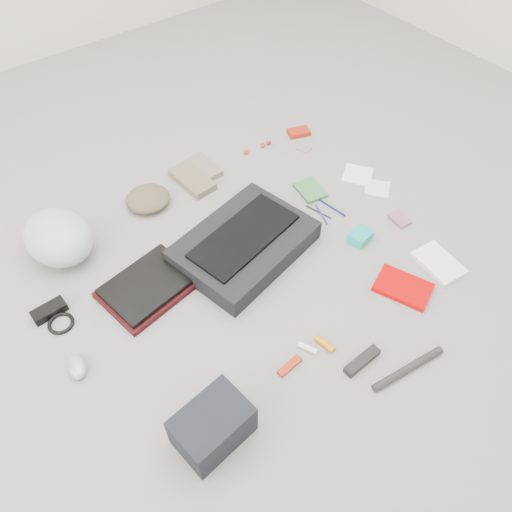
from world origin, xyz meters
TOP-DOWN VIEW (x-y plane):
  - ground_plane at (0.00, 0.00)m, footprint 4.00×4.00m
  - messenger_bag at (0.00, 0.08)m, footprint 0.57×0.46m
  - bag_flap at (0.00, 0.08)m, footprint 0.46×0.28m
  - laptop_sleeve at (-0.38, 0.14)m, footprint 0.37×0.30m
  - laptop at (-0.38, 0.14)m, footprint 0.34×0.27m
  - bike_helmet at (-0.56, 0.50)m, footprint 0.29×0.34m
  - beanie at (-0.16, 0.54)m, footprint 0.24×0.23m
  - mitten_left at (0.06, 0.55)m, footprint 0.12×0.23m
  - mitten_right at (0.15, 0.59)m, footprint 0.09×0.18m
  - power_brick at (-0.72, 0.27)m, footprint 0.12×0.06m
  - cable_coil at (-0.70, 0.20)m, footprint 0.11×0.11m
  - mouse at (-0.73, 0.00)m, footprint 0.08×0.11m
  - camera_bag at (-0.50, -0.45)m, footprint 0.23×0.17m
  - multitool at (-0.18, -0.41)m, footprint 0.10×0.03m
  - toiletry_tube_white at (-0.09, -0.40)m, footprint 0.05×0.07m
  - toiletry_tube_orange at (-0.03, -0.42)m, footprint 0.03×0.08m
  - u_lock at (0.02, -0.54)m, footprint 0.14×0.04m
  - bike_pump at (0.12, -0.66)m, footprint 0.28×0.06m
  - book_red at (0.36, -0.42)m, footprint 0.20×0.23m
  - book_white at (0.55, -0.43)m, footprint 0.14×0.20m
  - notepad at (0.44, 0.18)m, footprint 0.12×0.15m
  - pen_blue at (0.38, 0.05)m, footprint 0.05×0.12m
  - pen_black at (0.38, 0.06)m, footprint 0.04×0.12m
  - pen_navy at (0.44, 0.05)m, footprint 0.03×0.15m
  - accordion_wallet at (0.41, -0.15)m, footprint 0.10×0.08m
  - card_deck at (0.61, -0.18)m, footprint 0.07×0.09m
  - napkin_top at (0.68, 0.13)m, footprint 0.17×0.17m
  - napkin_bottom at (0.68, 0.02)m, footprint 0.15×0.15m
  - lollipop_a at (0.37, 0.56)m, footprint 0.03×0.03m
  - lollipop_b at (0.47, 0.55)m, footprint 0.03×0.03m
  - lollipop_c at (0.50, 0.55)m, footprint 0.03×0.03m
  - altoids_tin at (0.67, 0.53)m, footprint 0.12×0.10m
  - stamp_sheet at (0.61, 0.42)m, footprint 0.07×0.07m

SIDE VIEW (x-z plane):
  - ground_plane at x=0.00m, z-range 0.00..0.00m
  - stamp_sheet at x=0.61m, z-range 0.00..0.00m
  - napkin_bottom at x=0.68m, z-range 0.00..0.01m
  - pen_black at x=0.38m, z-range 0.00..0.01m
  - pen_blue at x=0.38m, z-range 0.00..0.01m
  - napkin_top at x=0.68m, z-range 0.00..0.01m
  - pen_navy at x=0.44m, z-range 0.00..0.01m
  - cable_coil at x=-0.70m, z-range 0.00..0.01m
  - multitool at x=-0.18m, z-range 0.00..0.01m
  - notepad at x=0.44m, z-range 0.00..0.02m
  - card_deck at x=0.61m, z-range 0.00..0.02m
  - toiletry_tube_white at x=-0.09m, z-range 0.00..0.02m
  - book_white at x=0.55m, z-range 0.00..0.02m
  - book_red at x=0.36m, z-range 0.00..0.02m
  - toiletry_tube_orange at x=-0.03m, z-range 0.00..0.02m
  - altoids_tin at x=0.67m, z-range 0.00..0.02m
  - lollipop_c at x=0.50m, z-range 0.00..0.02m
  - laptop_sleeve at x=-0.38m, z-range 0.00..0.02m
  - lollipop_b at x=0.47m, z-range 0.00..0.02m
  - lollipop_a at x=0.37m, z-range 0.00..0.02m
  - bike_pump at x=0.12m, z-range 0.00..0.03m
  - mitten_right at x=0.15m, z-range 0.00..0.03m
  - u_lock at x=0.02m, z-range 0.00..0.03m
  - power_brick at x=-0.72m, z-range 0.00..0.03m
  - mitten_left at x=0.06m, z-range 0.00..0.03m
  - mouse at x=-0.73m, z-range 0.00..0.04m
  - accordion_wallet at x=0.41m, z-range 0.00..0.04m
  - beanie at x=-0.16m, z-range 0.00..0.07m
  - laptop at x=-0.38m, z-range 0.02..0.04m
  - messenger_bag at x=0.00m, z-range 0.00..0.08m
  - camera_bag at x=-0.50m, z-range 0.00..0.14m
  - bike_helmet at x=-0.56m, z-range 0.00..0.18m
  - bag_flap at x=0.00m, z-range 0.08..0.10m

